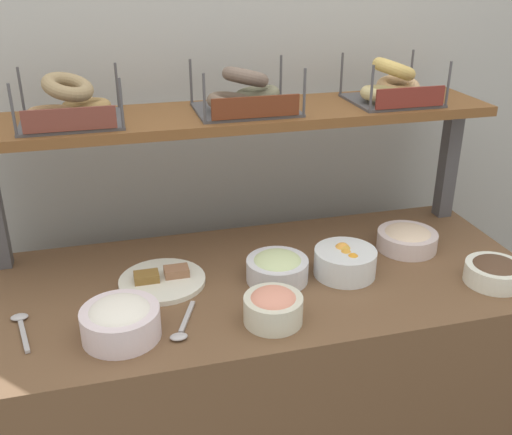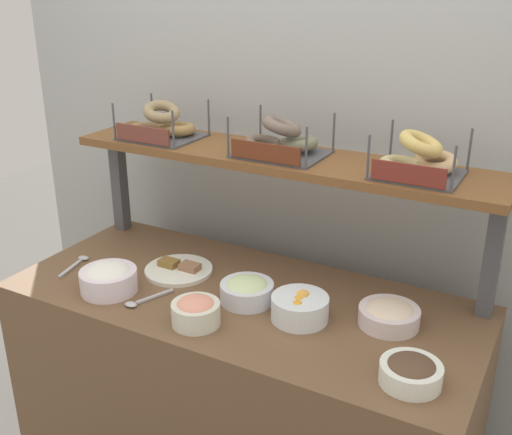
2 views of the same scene
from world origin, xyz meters
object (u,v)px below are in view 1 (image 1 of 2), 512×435
serving_plate_white (162,280)px  bowl_fruit_salad (345,261)px  serving_spoon_near_plate (183,328)px  bagel_basket_everything (70,107)px  bowl_lox_spread (273,307)px  serving_spoon_by_edge (21,325)px  bowl_potato_salad (407,238)px  bowl_cream_cheese (120,320)px  bagel_basket_poppy (245,95)px  bowl_chocolate_spread (495,271)px  bagel_basket_plain (392,86)px  bowl_scallion_spread (277,267)px

serving_plate_white → bowl_fruit_salad: bearing=-9.1°
serving_spoon_near_plate → bagel_basket_everything: bagel_basket_everything is taller
bowl_lox_spread → serving_spoon_by_edge: (-0.62, 0.13, -0.04)m
serving_spoon_by_edge → bowl_potato_salad: bearing=7.3°
bowl_potato_salad → bowl_cream_cheese: 0.94m
bowl_fruit_salad → bagel_basket_everything: size_ratio=0.63×
bowl_lox_spread → bowl_fruit_salad: size_ratio=0.84×
bowl_cream_cheese → serving_plate_white: (0.13, 0.23, -0.04)m
serving_spoon_near_plate → bagel_basket_poppy: bagel_basket_poppy is taller
bowl_cream_cheese → bagel_basket_poppy: size_ratio=0.65×
bowl_lox_spread → bowl_chocolate_spread: bearing=2.2°
serving_spoon_near_plate → serving_spoon_by_edge: bearing=163.8°
bagel_basket_poppy → bagel_basket_plain: bagel_basket_plain is taller
bowl_potato_salad → bowl_scallion_spread: bowl_scallion_spread is taller
bowl_chocolate_spread → bagel_basket_plain: 0.65m
bowl_potato_salad → bagel_basket_everything: size_ratio=0.66×
bowl_scallion_spread → serving_spoon_near_plate: 0.35m
bowl_cream_cheese → bagel_basket_everything: bearing=99.7°
bowl_potato_salad → bowl_cream_cheese: size_ratio=0.97×
bowl_chocolate_spread → bagel_basket_poppy: 0.88m
bowl_scallion_spread → bowl_fruit_salad: size_ratio=0.98×
bowl_potato_salad → bagel_basket_plain: (-0.00, 0.19, 0.44)m
serving_plate_white → bagel_basket_poppy: 0.59m
bowl_chocolate_spread → serving_spoon_near_plate: (-0.90, -0.00, -0.03)m
bagel_basket_poppy → bagel_basket_plain: size_ratio=1.09×
bowl_potato_salad → bowl_scallion_spread: 0.46m
bowl_lox_spread → bowl_fruit_salad: 0.33m
bowl_potato_salad → serving_plate_white: 0.78m
bowl_fruit_salad → bagel_basket_everything: bearing=158.1°
bagel_basket_everything → serving_spoon_by_edge: bearing=-116.6°
serving_plate_white → serving_spoon_by_edge: bearing=-160.7°
bowl_cream_cheese → bagel_basket_poppy: 0.75m
bowl_fruit_salad → bagel_basket_plain: 0.58m
bowl_chocolate_spread → bowl_fruit_salad: bearing=158.6°
bagel_basket_plain → bowl_cream_cheese: bearing=-154.0°
bowl_chocolate_spread → serving_spoon_near_plate: size_ratio=1.00×
serving_plate_white → serving_spoon_near_plate: serving_plate_white is taller
bagel_basket_poppy → serving_plate_white: bearing=-144.8°
bowl_lox_spread → bagel_basket_plain: bagel_basket_plain is taller
bowl_lox_spread → serving_plate_white: bearing=133.8°
bowl_lox_spread → serving_spoon_by_edge: bowl_lox_spread is taller
serving_spoon_by_edge → bagel_basket_poppy: bearing=27.0°
bowl_chocolate_spread → bagel_basket_plain: bagel_basket_plain is taller
bowl_chocolate_spread → serving_plate_white: 0.95m
bowl_chocolate_spread → bowl_fruit_salad: (-0.39, 0.15, 0.01)m
serving_spoon_near_plate → bagel_basket_everything: size_ratio=0.58×
serving_spoon_near_plate → serving_spoon_by_edge: (-0.39, 0.11, 0.00)m
serving_spoon_by_edge → serving_spoon_near_plate: bearing=-16.2°
bowl_lox_spread → bowl_cream_cheese: bowl_cream_cheese is taller
bowl_potato_salad → serving_spoon_by_edge: bearing=-172.7°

